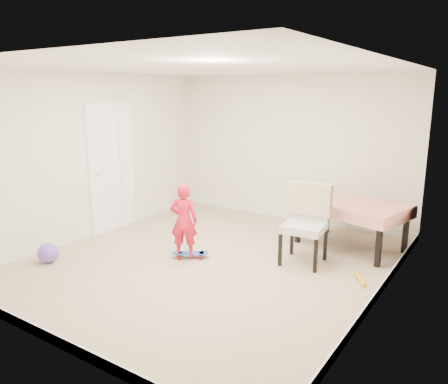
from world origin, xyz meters
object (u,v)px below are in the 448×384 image
Objects in this scene: dining_table at (350,225)px; skateboard at (191,255)px; dining_chair at (304,225)px; balloon at (48,253)px; child at (184,223)px.

skateboard is at bearing -122.38° from dining_table.
dining_chair is at bearing -95.40° from dining_table.
balloon is (-2.90, -1.91, -0.40)m from dining_chair.
dining_chair is at bearing -177.73° from child.
balloon is at bearing -175.75° from skateboard.
balloon is (-3.24, -2.87, -0.21)m from dining_table.
child is (-1.77, -1.73, 0.16)m from dining_table.
skateboard is 0.49m from child.
dining_table is 4.33m from balloon.
dining_chair reaches higher than dining_table.
child reaches higher than skateboard.
child is (-0.05, -0.07, 0.48)m from skateboard.
child is (-1.44, -0.78, -0.02)m from dining_chair.
child is at bearing 37.87° from balloon.
dining_table is at bearing -161.67° from child.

